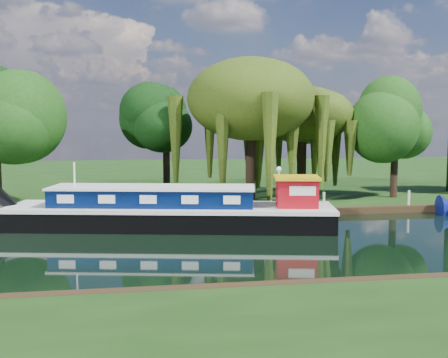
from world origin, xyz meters
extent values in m
plane|color=black|center=(0.00, 0.00, 0.00)|extent=(120.00, 120.00, 0.00)
cube|color=black|center=(0.00, 34.00, 0.23)|extent=(120.00, 52.00, 0.45)
cube|color=black|center=(-7.29, 5.10, 0.46)|extent=(18.79, 7.75, 1.22)
cube|color=silver|center=(-7.29, 5.10, 1.17)|extent=(18.90, 7.85, 0.22)
cube|color=#03123B|center=(-8.29, 5.31, 1.78)|extent=(11.73, 5.20, 0.97)
cube|color=silver|center=(-8.29, 5.31, 2.32)|extent=(11.97, 5.45, 0.12)
cube|color=maroon|center=(-0.31, 3.64, 2.06)|extent=(2.65, 2.65, 1.53)
cube|color=gold|center=(-0.31, 3.64, 2.90)|extent=(2.96, 2.96, 0.16)
cylinder|color=silver|center=(-12.68, 6.23, 2.52)|extent=(0.10, 0.10, 2.45)
cylinder|color=black|center=(-1.02, 12.71, 3.33)|extent=(0.75, 0.75, 5.77)
ellipsoid|color=#283C0D|center=(-1.02, 12.71, 7.50)|extent=(8.05, 8.05, 5.20)
cylinder|color=black|center=(3.25, 14.18, 2.71)|extent=(0.64, 0.64, 4.51)
ellipsoid|color=#283C0D|center=(3.25, 14.18, 5.96)|extent=(6.16, 6.16, 3.98)
cylinder|color=black|center=(-6.66, 18.63, 3.50)|extent=(0.51, 0.51, 6.10)
ellipsoid|color=black|center=(-6.66, 18.63, 5.99)|extent=(4.88, 4.88, 4.88)
cylinder|color=black|center=(9.93, 12.56, 3.39)|extent=(0.57, 0.57, 5.87)
ellipsoid|color=#153C0F|center=(9.93, 12.56, 5.79)|extent=(4.70, 4.70, 4.70)
cylinder|color=silver|center=(0.50, 10.50, 1.55)|extent=(0.10, 0.10, 2.20)
sphere|color=white|center=(0.50, 10.50, 2.83)|extent=(0.36, 0.36, 0.36)
cylinder|color=silver|center=(-10.00, 8.40, 0.95)|extent=(0.16, 0.16, 1.00)
cylinder|color=silver|center=(-4.00, 8.40, 0.95)|extent=(0.16, 0.16, 1.00)
cylinder|color=silver|center=(3.00, 8.40, 0.95)|extent=(0.16, 0.16, 1.00)
cylinder|color=silver|center=(9.00, 8.40, 0.95)|extent=(0.16, 0.16, 1.00)
camera|label=1|loc=(-9.49, -26.56, 5.91)|focal=45.00mm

